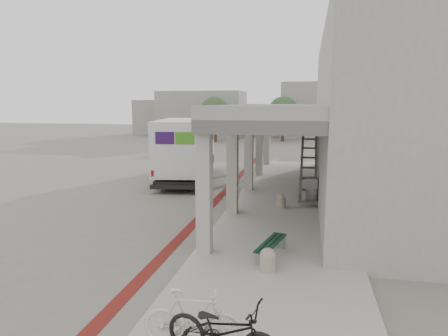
% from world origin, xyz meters
% --- Properties ---
extents(ground, '(120.00, 120.00, 0.00)m').
position_xyz_m(ground, '(0.00, 0.00, 0.00)').
color(ground, '#6B675C').
rests_on(ground, ground).
extents(bike_lane_stripe, '(0.35, 40.00, 0.01)m').
position_xyz_m(bike_lane_stripe, '(1.00, 2.00, 0.01)').
color(bike_lane_stripe, maroon).
rests_on(bike_lane_stripe, ground).
extents(sidewalk, '(4.40, 28.00, 0.12)m').
position_xyz_m(sidewalk, '(4.00, 0.00, 0.06)').
color(sidewalk, '#A19A91').
rests_on(sidewalk, ground).
extents(transit_building, '(7.60, 17.00, 7.00)m').
position_xyz_m(transit_building, '(6.83, 4.50, 3.40)').
color(transit_building, gray).
rests_on(transit_building, ground).
extents(distant_backdrop, '(28.00, 10.00, 6.50)m').
position_xyz_m(distant_backdrop, '(-2.84, 35.89, 2.70)').
color(distant_backdrop, gray).
rests_on(distant_backdrop, ground).
extents(tree_left, '(3.20, 3.20, 4.80)m').
position_xyz_m(tree_left, '(-5.00, 28.00, 3.18)').
color(tree_left, '#38281C').
rests_on(tree_left, ground).
extents(tree_mid, '(3.20, 3.20, 4.80)m').
position_xyz_m(tree_mid, '(2.00, 30.00, 3.18)').
color(tree_mid, '#38281C').
rests_on(tree_mid, ground).
extents(tree_right, '(3.20, 3.20, 4.80)m').
position_xyz_m(tree_right, '(10.00, 29.00, 3.18)').
color(tree_right, '#38281C').
rests_on(tree_right, ground).
extents(fedex_truck, '(3.48, 7.89, 3.25)m').
position_xyz_m(fedex_truck, '(-1.63, 6.91, 1.73)').
color(fedex_truck, black).
rests_on(fedex_truck, ground).
extents(bench, '(0.73, 1.69, 0.39)m').
position_xyz_m(bench, '(3.88, -3.48, 0.40)').
color(bench, gray).
rests_on(bench, sidewalk).
extents(bollard_near, '(0.38, 0.38, 0.57)m').
position_xyz_m(bollard_near, '(3.89, -4.41, 0.40)').
color(bollard_near, gray).
rests_on(bollard_near, sidewalk).
extents(bollard_far, '(0.35, 0.35, 0.53)m').
position_xyz_m(bollard_far, '(3.80, 1.60, 0.39)').
color(bollard_far, gray).
rests_on(bollard_far, sidewalk).
extents(utility_cabinet, '(0.57, 0.69, 1.01)m').
position_xyz_m(utility_cabinet, '(5.00, 2.64, 0.63)').
color(utility_cabinet, slate).
rests_on(utility_cabinet, sidewalk).
extents(bicycle_black, '(2.01, 1.05, 1.01)m').
position_xyz_m(bicycle_black, '(3.55, -7.93, 0.62)').
color(bicycle_black, black).
rests_on(bicycle_black, sidewalk).
extents(bicycle_cream, '(1.68, 0.56, 1.00)m').
position_xyz_m(bicycle_cream, '(2.99, -7.67, 0.62)').
color(bicycle_cream, beige).
rests_on(bicycle_cream, sidewalk).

